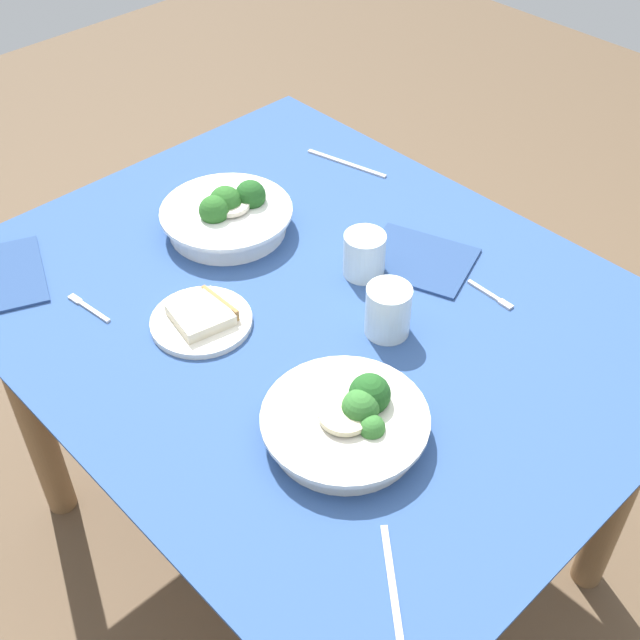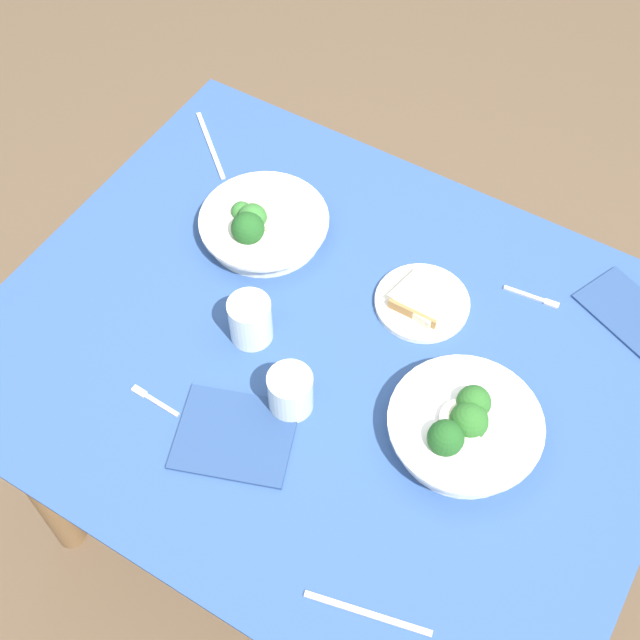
{
  "view_description": "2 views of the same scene",
  "coord_description": "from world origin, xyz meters",
  "px_view_note": "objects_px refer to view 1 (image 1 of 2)",
  "views": [
    {
      "loc": [
        -0.84,
        0.78,
        1.77
      ],
      "look_at": [
        -0.08,
        0.06,
        0.81
      ],
      "focal_mm": 46.77,
      "sensor_mm": 36.0,
      "label": 1
    },
    {
      "loc": [
        0.43,
        -0.74,
        2.1
      ],
      "look_at": [
        -0.03,
        0.02,
        0.81
      ],
      "focal_mm": 48.21,
      "sensor_mm": 36.0,
      "label": 2
    }
  ],
  "objects_px": {
    "water_glass_side": "(388,311)",
    "fork_by_far_bowl": "(492,296)",
    "table_knife_left": "(346,163)",
    "table_knife_right": "(394,596)",
    "broccoli_bowl_far": "(349,421)",
    "napkin_folded_upper": "(11,275)",
    "bread_side_plate": "(202,319)",
    "fork_by_near_bowl": "(87,307)",
    "napkin_folded_lower": "(419,260)",
    "broccoli_bowl_near": "(228,216)",
    "water_glass_center": "(365,255)"
  },
  "relations": [
    {
      "from": "water_glass_side",
      "to": "fork_by_near_bowl",
      "type": "bearing_deg",
      "value": 40.05
    },
    {
      "from": "napkin_folded_upper",
      "to": "napkin_folded_lower",
      "type": "distance_m",
      "value": 0.78
    },
    {
      "from": "water_glass_side",
      "to": "napkin_folded_lower",
      "type": "bearing_deg",
      "value": -64.13
    },
    {
      "from": "napkin_folded_lower",
      "to": "broccoli_bowl_near",
      "type": "bearing_deg",
      "value": 31.19
    },
    {
      "from": "bread_side_plate",
      "to": "fork_by_near_bowl",
      "type": "relative_size",
      "value": 1.66
    },
    {
      "from": "broccoli_bowl_near",
      "to": "fork_by_far_bowl",
      "type": "height_order",
      "value": "broccoli_bowl_near"
    },
    {
      "from": "broccoli_bowl_far",
      "to": "napkin_folded_upper",
      "type": "bearing_deg",
      "value": 15.0
    },
    {
      "from": "napkin_folded_lower",
      "to": "bread_side_plate",
      "type": "bearing_deg",
      "value": 70.44
    },
    {
      "from": "bread_side_plate",
      "to": "fork_by_near_bowl",
      "type": "distance_m",
      "value": 0.22
    },
    {
      "from": "napkin_folded_upper",
      "to": "water_glass_side",
      "type": "bearing_deg",
      "value": -145.79
    },
    {
      "from": "water_glass_side",
      "to": "napkin_folded_upper",
      "type": "xyz_separation_m",
      "value": [
        0.6,
        0.41,
        -0.04
      ]
    },
    {
      "from": "table_knife_left",
      "to": "table_knife_right",
      "type": "distance_m",
      "value": 1.06
    },
    {
      "from": "table_knife_left",
      "to": "napkin_folded_lower",
      "type": "relative_size",
      "value": 1.01
    },
    {
      "from": "water_glass_center",
      "to": "fork_by_far_bowl",
      "type": "height_order",
      "value": "water_glass_center"
    },
    {
      "from": "water_glass_side",
      "to": "fork_by_far_bowl",
      "type": "relative_size",
      "value": 0.93
    },
    {
      "from": "water_glass_center",
      "to": "napkin_folded_lower",
      "type": "distance_m",
      "value": 0.12
    },
    {
      "from": "table_knife_right",
      "to": "napkin_folded_lower",
      "type": "height_order",
      "value": "napkin_folded_lower"
    },
    {
      "from": "bread_side_plate",
      "to": "table_knife_right",
      "type": "relative_size",
      "value": 0.85
    },
    {
      "from": "table_knife_left",
      "to": "napkin_folded_lower",
      "type": "distance_m",
      "value": 0.37
    },
    {
      "from": "broccoli_bowl_far",
      "to": "water_glass_side",
      "type": "height_order",
      "value": "water_glass_side"
    },
    {
      "from": "table_knife_left",
      "to": "table_knife_right",
      "type": "bearing_deg",
      "value": 124.75
    },
    {
      "from": "napkin_folded_lower",
      "to": "water_glass_side",
      "type": "bearing_deg",
      "value": 115.87
    },
    {
      "from": "broccoli_bowl_far",
      "to": "napkin_folded_lower",
      "type": "bearing_deg",
      "value": -62.51
    },
    {
      "from": "fork_by_near_bowl",
      "to": "napkin_folded_lower",
      "type": "relative_size",
      "value": 0.55
    },
    {
      "from": "water_glass_side",
      "to": "fork_by_far_bowl",
      "type": "xyz_separation_m",
      "value": [
        -0.07,
        -0.21,
        -0.05
      ]
    },
    {
      "from": "broccoli_bowl_near",
      "to": "fork_by_near_bowl",
      "type": "bearing_deg",
      "value": 91.61
    },
    {
      "from": "napkin_folded_lower",
      "to": "napkin_folded_upper",
      "type": "bearing_deg",
      "value": 49.73
    },
    {
      "from": "bread_side_plate",
      "to": "table_knife_right",
      "type": "distance_m",
      "value": 0.61
    },
    {
      "from": "water_glass_center",
      "to": "napkin_folded_upper",
      "type": "xyz_separation_m",
      "value": [
        0.46,
        0.49,
        -0.04
      ]
    },
    {
      "from": "broccoli_bowl_far",
      "to": "water_glass_center",
      "type": "distance_m",
      "value": 0.4
    },
    {
      "from": "broccoli_bowl_far",
      "to": "fork_by_far_bowl",
      "type": "height_order",
      "value": "broccoli_bowl_far"
    },
    {
      "from": "water_glass_side",
      "to": "napkin_folded_upper",
      "type": "bearing_deg",
      "value": 34.21
    },
    {
      "from": "broccoli_bowl_far",
      "to": "napkin_folded_upper",
      "type": "height_order",
      "value": "broccoli_bowl_far"
    },
    {
      "from": "napkin_folded_upper",
      "to": "water_glass_center",
      "type": "bearing_deg",
      "value": -132.93
    },
    {
      "from": "bread_side_plate",
      "to": "napkin_folded_lower",
      "type": "xyz_separation_m",
      "value": [
        -0.15,
        -0.42,
        -0.01
      ]
    },
    {
      "from": "broccoli_bowl_near",
      "to": "water_glass_center",
      "type": "xyz_separation_m",
      "value": [
        -0.29,
        -0.1,
        0.01
      ]
    },
    {
      "from": "broccoli_bowl_near",
      "to": "napkin_folded_lower",
      "type": "relative_size",
      "value": 1.33
    },
    {
      "from": "water_glass_side",
      "to": "water_glass_center",
      "type": "bearing_deg",
      "value": -32.05
    },
    {
      "from": "water_glass_center",
      "to": "table_knife_left",
      "type": "bearing_deg",
      "value": -39.84
    },
    {
      "from": "fork_by_near_bowl",
      "to": "napkin_folded_lower",
      "type": "bearing_deg",
      "value": -127.59
    },
    {
      "from": "water_glass_side",
      "to": "fork_by_far_bowl",
      "type": "bearing_deg",
      "value": -109.01
    },
    {
      "from": "water_glass_center",
      "to": "water_glass_side",
      "type": "height_order",
      "value": "water_glass_side"
    },
    {
      "from": "table_knife_right",
      "to": "water_glass_center",
      "type": "bearing_deg",
      "value": -2.68
    },
    {
      "from": "fork_by_near_bowl",
      "to": "water_glass_side",
      "type": "bearing_deg",
      "value": -146.54
    },
    {
      "from": "broccoli_bowl_near",
      "to": "napkin_folded_lower",
      "type": "distance_m",
      "value": 0.39
    },
    {
      "from": "table_knife_right",
      "to": "napkin_folded_upper",
      "type": "xyz_separation_m",
      "value": [
        0.95,
        0.04,
        0.0
      ]
    },
    {
      "from": "table_knife_left",
      "to": "table_knife_right",
      "type": "relative_size",
      "value": 0.94
    },
    {
      "from": "bread_side_plate",
      "to": "table_knife_left",
      "type": "relative_size",
      "value": 0.9
    },
    {
      "from": "fork_by_near_bowl",
      "to": "napkin_folded_upper",
      "type": "bearing_deg",
      "value": 10.54
    },
    {
      "from": "table_knife_left",
      "to": "bread_side_plate",
      "type": "bearing_deg",
      "value": 95.71
    }
  ]
}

